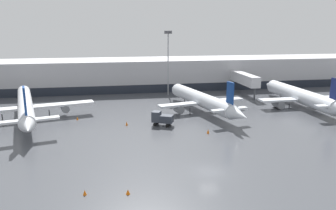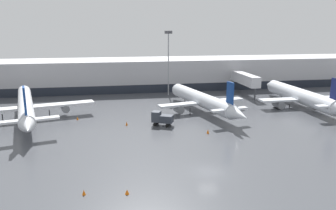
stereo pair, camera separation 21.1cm
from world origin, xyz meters
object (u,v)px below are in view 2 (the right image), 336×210
Objects in this scene: parked_jet_3 at (302,97)px; service_truck_0 at (162,118)px; parked_jet_0 at (202,100)px; parked_jet_4 at (26,105)px; apron_light_mast_1 at (168,44)px; traffic_cone_2 at (127,192)px; traffic_cone_0 at (77,118)px; traffic_cone_3 at (84,192)px; traffic_cone_4 at (208,131)px; traffic_cone_1 at (127,123)px.

parked_jet_3 reaches higher than service_truck_0.
parked_jet_0 is 13.61m from service_truck_0.
parked_jet_0 is at bearing -104.15° from parked_jet_4.
apron_light_mast_1 is at bearing -76.16° from service_truck_0.
parked_jet_3 is 54.94m from traffic_cone_2.
parked_jet_0 is at bearing 61.78° from traffic_cone_2.
parked_jet_3 reaches higher than traffic_cone_0.
traffic_cone_2 is at bearing -104.78° from apron_light_mast_1.
parked_jet_3 is at bearing -34.79° from apron_light_mast_1.
traffic_cone_4 is (20.20, 18.79, 0.08)m from traffic_cone_3.
parked_jet_4 is at bearing 89.34° from parked_jet_3.
traffic_cone_2 is at bearing 128.19° from parked_jet_3.
traffic_cone_3 is at bearing -109.66° from apron_light_mast_1.
parked_jet_4 reaches higher than traffic_cone_4.
apron_light_mast_1 is at bearing 70.34° from traffic_cone_3.
parked_jet_0 reaches higher than traffic_cone_0.
traffic_cone_1 is (-6.68, 1.34, -1.12)m from service_truck_0.
traffic_cone_0 is (-26.85, -1.66, -2.44)m from parked_jet_0.
traffic_cone_0 is 1.01× the size of traffic_cone_3.
traffic_cone_0 is 0.80× the size of traffic_cone_4.
traffic_cone_0 is at bearing 104.49° from traffic_cone_2.
traffic_cone_0 is (-51.11, -1.87, -2.31)m from parked_jet_3.
traffic_cone_2 is at bearing -8.08° from traffic_cone_3.
parked_jet_0 is 23.21m from apron_light_mast_1.
apron_light_mast_1 is at bearing 43.49° from traffic_cone_0.
parked_jet_0 is at bearing 23.16° from traffic_cone_1.
traffic_cone_2 is at bearing 99.02° from service_truck_0.
apron_light_mast_1 reaches higher than parked_jet_0.
traffic_cone_3 is at bearing 171.92° from traffic_cone_2.
parked_jet_3 is 58.25× the size of traffic_cone_2.
traffic_cone_3 is at bearing -171.76° from parked_jet_4.
traffic_cone_1 is 27.04m from traffic_cone_2.
traffic_cone_4 is at bearing 42.93° from traffic_cone_3.
traffic_cone_1 is 1.29× the size of traffic_cone_2.
traffic_cone_3 is (-4.83, 0.69, 0.01)m from traffic_cone_2.
parked_jet_4 reaches higher than parked_jet_0.
parked_jet_4 is 39.98m from apron_light_mast_1.
service_truck_0 is 28.11m from traffic_cone_3.
traffic_cone_1 is at bearing -124.34° from parked_jet_4.
parked_jet_0 is 53.21× the size of traffic_cone_0.
parked_jet_0 is 18.75m from traffic_cone_1.
parked_jet_3 is 36.34m from apron_light_mast_1.
apron_light_mast_1 reaches higher than parked_jet_3.
parked_jet_4 is 49.26× the size of traffic_cone_1.
traffic_cone_1 is at bearing 76.87° from traffic_cone_3.
parked_jet_4 reaches higher than traffic_cone_3.
parked_jet_4 reaches higher than parked_jet_3.
parked_jet_4 is at bearing 170.42° from traffic_cone_0.
parked_jet_4 is at bearing 118.47° from traffic_cone_2.
parked_jet_3 is at bearing -102.55° from parked_jet_0.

